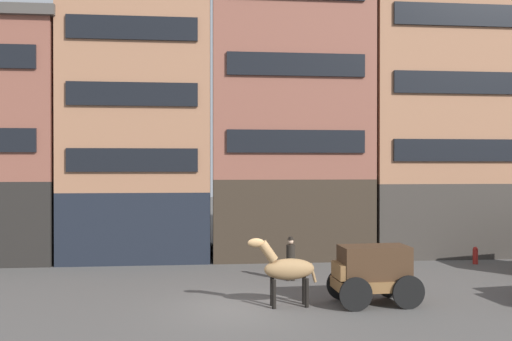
% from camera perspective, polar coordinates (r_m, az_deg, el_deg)
% --- Properties ---
extents(ground_plane, '(120.00, 120.00, 0.00)m').
position_cam_1_polar(ground_plane, '(16.72, -1.98, -15.72)').
color(ground_plane, '#4C4947').
extents(building_center_left, '(7.70, 7.13, 16.27)m').
position_cam_1_polar(building_center_left, '(27.26, -12.98, 7.84)').
color(building_center_left, black).
rests_on(building_center_left, ground_plane).
extents(building_center_right, '(8.50, 7.13, 15.63)m').
position_cam_1_polar(building_center_right, '(27.29, 3.49, 7.16)').
color(building_center_right, '#33281E').
rests_on(building_center_right, ground_plane).
extents(building_far_right, '(9.04, 7.13, 17.73)m').
position_cam_1_polar(building_far_right, '(29.86, 19.86, 8.59)').
color(building_far_right, '#38332D').
rests_on(building_far_right, ground_plane).
extents(cargo_wagon, '(2.98, 1.65, 1.98)m').
position_cam_1_polar(cargo_wagon, '(17.42, 13.36, -11.19)').
color(cargo_wagon, brown).
rests_on(cargo_wagon, ground_plane).
extents(draft_horse, '(2.35, 0.69, 2.30)m').
position_cam_1_polar(draft_horse, '(16.71, 3.53, -11.25)').
color(draft_horse, '#937047').
rests_on(draft_horse, ground_plane).
extents(pedestrian_officer, '(0.39, 0.39, 1.79)m').
position_cam_1_polar(pedestrian_officer, '(20.44, 4.04, -9.92)').
color(pedestrian_officer, black).
rests_on(pedestrian_officer, ground_plane).
extents(fire_hydrant_curbside, '(0.24, 0.24, 0.83)m').
position_cam_1_polar(fire_hydrant_curbside, '(26.10, 24.04, -8.93)').
color(fire_hydrant_curbside, maroon).
rests_on(fire_hydrant_curbside, ground_plane).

